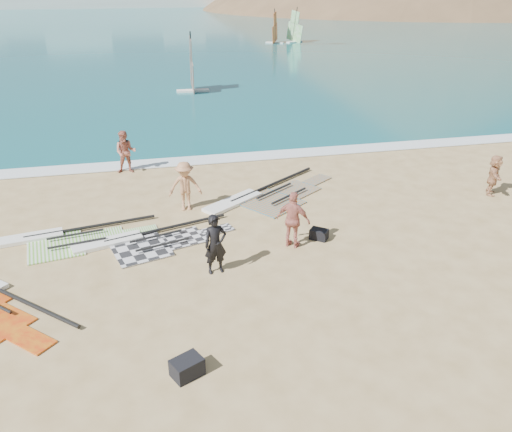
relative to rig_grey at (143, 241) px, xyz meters
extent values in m
plane|color=tan|center=(4.08, -4.92, -0.05)|extent=(300.00, 300.00, 0.00)
cube|color=#0E5863|center=(4.08, 127.08, -0.05)|extent=(300.00, 240.00, 0.06)
cube|color=white|center=(4.08, 7.38, -0.05)|extent=(300.00, 1.20, 0.04)
cone|color=brown|center=(89.08, 125.08, -0.05)|extent=(143.00, 143.00, 45.00)
cube|color=#262528|center=(-0.08, -0.42, -0.03)|extent=(2.04, 2.16, 0.04)
cube|color=#262528|center=(1.29, -0.02, -0.03)|extent=(1.52, 1.46, 0.04)
cube|color=#262528|center=(2.40, 0.30, -0.03)|extent=(1.18, 0.81, 0.04)
cylinder|color=black|center=(0.81, 0.68, 0.05)|extent=(3.96, 1.24, 0.10)
cylinder|color=black|center=(0.43, 0.06, 0.11)|extent=(1.65, 0.54, 0.07)
cylinder|color=black|center=(0.60, -0.54, 0.11)|extent=(1.65, 0.54, 0.07)
cube|color=white|center=(-1.08, 0.13, 0.01)|extent=(2.22, 1.15, 0.12)
cube|color=#67BE2D|center=(-2.64, 0.31, -0.03)|extent=(1.93, 2.07, 0.04)
cube|color=#67BE2D|center=(-1.21, 0.57, -0.03)|extent=(1.46, 1.38, 0.04)
cube|color=#67BE2D|center=(-0.05, 0.78, -0.03)|extent=(1.17, 0.73, 0.04)
cylinder|color=black|center=(-1.62, 1.32, 0.05)|extent=(4.12, 0.84, 0.10)
cylinder|color=black|center=(-2.07, 0.74, 0.11)|extent=(1.71, 0.38, 0.07)
cylinder|color=black|center=(-1.96, 0.11, 0.11)|extent=(1.71, 0.38, 0.07)
cube|color=white|center=(-3.58, 0.97, 0.01)|extent=(2.24, 0.97, 0.12)
cube|color=orange|center=(4.61, 2.12, -0.03)|extent=(2.74, 2.79, 0.04)
cube|color=orange|center=(5.97, 3.09, -0.03)|extent=(1.98, 1.95, 0.04)
cube|color=orange|center=(7.08, 3.88, -0.03)|extent=(1.38, 1.24, 0.04)
cylinder|color=black|center=(5.17, 3.68, 0.05)|extent=(3.98, 2.88, 0.11)
cylinder|color=black|center=(4.99, 2.85, 0.11)|extent=(1.66, 1.22, 0.08)
cylinder|color=black|center=(5.42, 2.25, 0.11)|extent=(1.66, 1.22, 0.08)
cube|color=white|center=(3.30, 2.34, 0.01)|extent=(2.43, 2.01, 0.12)
cube|color=red|center=(-2.57, -4.25, -0.03)|extent=(1.18, 1.16, 0.04)
cylinder|color=black|center=(-3.07, -2.64, 0.05)|extent=(3.15, 2.98, 0.10)
cube|color=black|center=(0.81, -6.10, 0.15)|extent=(0.76, 0.69, 0.40)
cube|color=black|center=(5.48, -0.95, 0.11)|extent=(0.66, 0.64, 0.33)
imported|color=black|center=(2.01, -2.20, 0.83)|extent=(0.70, 0.51, 1.75)
imported|color=#B66653|center=(-0.50, 6.58, 0.86)|extent=(0.95, 0.78, 1.82)
imported|color=#B77C53|center=(1.58, 2.22, 0.85)|extent=(1.19, 0.73, 1.79)
imported|color=#BB6C5E|center=(4.53, -1.24, 0.85)|extent=(1.11, 0.99, 1.80)
imported|color=tan|center=(13.14, 1.10, 0.73)|extent=(1.19, 1.46, 1.56)
cube|color=white|center=(4.01, 22.76, 0.05)|extent=(2.35, 0.75, 0.14)
cube|color=#FF5B29|center=(4.01, 22.76, 1.19)|extent=(0.14, 2.86, 2.55)
cube|color=#FF5B29|center=(4.01, 22.76, 2.94)|extent=(0.11, 1.61, 1.77)
cylinder|color=black|center=(4.01, 22.76, 2.16)|extent=(0.12, 0.81, 4.04)
cube|color=white|center=(17.56, 51.04, 0.05)|extent=(2.34, 1.68, 0.13)
cube|color=red|center=(17.56, 51.04, 1.17)|extent=(1.39, 2.51, 2.51)
cube|color=red|center=(17.56, 51.04, 2.89)|extent=(0.80, 1.43, 1.74)
cylinder|color=black|center=(17.56, 51.04, 2.13)|extent=(0.46, 0.74, 3.98)
cube|color=white|center=(20.23, 51.25, 0.05)|extent=(2.41, 1.74, 0.14)
cube|color=green|center=(20.23, 51.25, 1.21)|extent=(1.44, 2.58, 2.59)
cube|color=green|center=(20.23, 51.25, 2.98)|extent=(0.83, 1.47, 1.80)
cylinder|color=black|center=(20.23, 51.25, 2.19)|extent=(0.48, 0.77, 4.10)
camera|label=1|loc=(0.46, -14.21, 7.44)|focal=35.00mm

